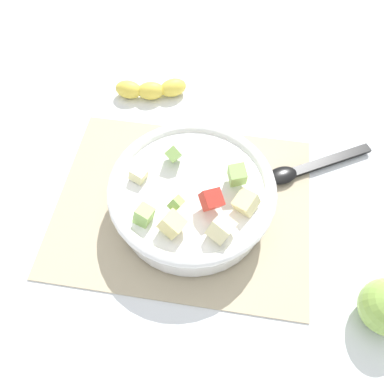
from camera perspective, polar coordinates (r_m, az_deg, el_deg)
ground_plane at (r=0.68m, az=-1.33°, el=-1.91°), size 2.40×2.40×0.00m
placemat at (r=0.68m, az=-1.33°, el=-1.78°), size 0.43×0.34×0.01m
salad_bowl at (r=0.63m, az=0.03°, el=-0.51°), size 0.27×0.27×0.11m
serving_spoon at (r=0.73m, az=15.91°, el=3.26°), size 0.20×0.13×0.01m
banana_whole at (r=0.83m, az=-6.03°, el=14.71°), size 0.15×0.07×0.04m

